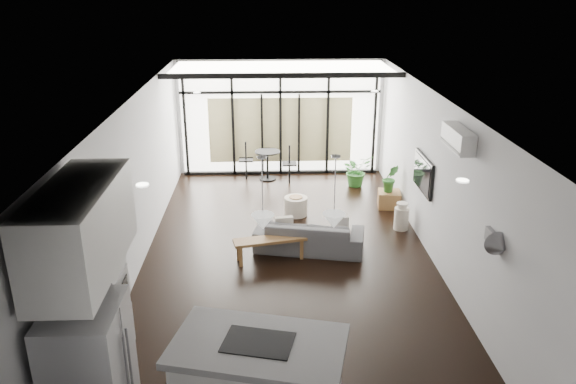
{
  "coord_description": "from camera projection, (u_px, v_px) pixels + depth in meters",
  "views": [
    {
      "loc": [
        -0.35,
        -8.42,
        4.57
      ],
      "look_at": [
        0.0,
        0.3,
        1.25
      ],
      "focal_mm": 35.0,
      "sensor_mm": 36.0,
      "label": 1
    }
  ],
  "objects": [
    {
      "name": "floor",
      "position": [
        289.0,
        267.0,
        9.5
      ],
      "size": [
        5.0,
        10.0,
        0.0
      ],
      "primitive_type": "cube",
      "color": "black",
      "rests_on": "ground"
    },
    {
      "name": "ceiling",
      "position": [
        289.0,
        104.0,
        8.5
      ],
      "size": [
        5.0,
        10.0,
        0.0
      ],
      "primitive_type": "cube",
      "color": "white",
      "rests_on": "ground"
    },
    {
      "name": "wall_left",
      "position": [
        132.0,
        192.0,
        8.91
      ],
      "size": [
        0.02,
        10.0,
        2.8
      ],
      "primitive_type": "cube",
      "color": "silver",
      "rests_on": "ground"
    },
    {
      "name": "wall_right",
      "position": [
        443.0,
        188.0,
        9.09
      ],
      "size": [
        0.02,
        10.0,
        2.8
      ],
      "primitive_type": "cube",
      "color": "silver",
      "rests_on": "ground"
    },
    {
      "name": "wall_back",
      "position": [
        280.0,
        118.0,
        13.67
      ],
      "size": [
        5.0,
        0.02,
        2.8
      ],
      "primitive_type": "cube",
      "color": "silver",
      "rests_on": "ground"
    },
    {
      "name": "glazing",
      "position": [
        280.0,
        119.0,
        13.56
      ],
      "size": [
        5.0,
        0.2,
        2.8
      ],
      "primitive_type": "cube",
      "color": "black",
      "rests_on": "ground"
    },
    {
      "name": "skylight",
      "position": [
        281.0,
        67.0,
        12.25
      ],
      "size": [
        4.7,
        1.9,
        0.06
      ],
      "primitive_type": "cube",
      "color": "white",
      "rests_on": "ceiling"
    },
    {
      "name": "neighbour_building",
      "position": [
        280.0,
        130.0,
        13.73
      ],
      "size": [
        3.5,
        0.02,
        1.6
      ],
      "primitive_type": "cube",
      "color": "beige",
      "rests_on": "ground"
    },
    {
      "name": "island",
      "position": [
        259.0,
        381.0,
        6.07
      ],
      "size": [
        2.03,
        1.49,
        1.0
      ],
      "primitive_type": "cube",
      "rotation": [
        0.0,
        0.0,
        -0.24
      ],
      "color": "silver",
      "rests_on": "floor"
    },
    {
      "name": "cooktop",
      "position": [
        258.0,
        342.0,
        5.89
      ],
      "size": [
        0.82,
        0.65,
        0.01
      ],
      "primitive_type": "cube",
      "rotation": [
        0.0,
        0.0,
        -0.24
      ],
      "color": "black",
      "rests_on": "island"
    },
    {
      "name": "appliance_column",
      "position": [
        99.0,
        319.0,
        6.13
      ],
      "size": [
        0.56,
        0.59,
        2.18
      ],
      "primitive_type": "cube",
      "color": "silver",
      "rests_on": "floor"
    },
    {
      "name": "upper_cabinets",
      "position": [
        81.0,
        229.0,
        5.32
      ],
      "size": [
        0.62,
        1.75,
        0.86
      ],
      "primitive_type": "cube",
      "color": "silver",
      "rests_on": "wall_left"
    },
    {
      "name": "pendant_left",
      "position": [
        263.0,
        222.0,
        6.29
      ],
      "size": [
        0.26,
        0.26,
        0.18
      ],
      "primitive_type": "cone",
      "color": "white",
      "rests_on": "ceiling"
    },
    {
      "name": "pendant_right",
      "position": [
        334.0,
        221.0,
        6.32
      ],
      "size": [
        0.26,
        0.26,
        0.18
      ],
      "primitive_type": "cone",
      "color": "white",
      "rests_on": "ceiling"
    },
    {
      "name": "sofa",
      "position": [
        309.0,
        230.0,
        10.0
      ],
      "size": [
        2.01,
        0.94,
        0.76
      ],
      "primitive_type": "imported",
      "rotation": [
        0.0,
        0.0,
        2.94
      ],
      "color": "#4E4D50",
      "rests_on": "floor"
    },
    {
      "name": "console_bench",
      "position": [
        270.0,
        249.0,
        9.69
      ],
      "size": [
        1.29,
        0.58,
        0.4
      ],
      "primitive_type": "cube",
      "rotation": [
        0.0,
        0.0,
        0.22
      ],
      "color": "brown",
      "rests_on": "floor"
    },
    {
      "name": "pouf",
      "position": [
        296.0,
        206.0,
        11.54
      ],
      "size": [
        0.6,
        0.6,
        0.38
      ],
      "primitive_type": "cylinder",
      "rotation": [
        0.0,
        0.0,
        0.3
      ],
      "color": "beige",
      "rests_on": "floor"
    },
    {
      "name": "crate",
      "position": [
        389.0,
        199.0,
        11.95
      ],
      "size": [
        0.52,
        0.52,
        0.35
      ],
      "primitive_type": "cube",
      "rotation": [
        0.0,
        0.0,
        -0.14
      ],
      "color": "brown",
      "rests_on": "floor"
    },
    {
      "name": "plant_tall",
      "position": [
        356.0,
        174.0,
        13.14
      ],
      "size": [
        0.92,
        0.96,
        0.58
      ],
      "primitive_type": "imported",
      "rotation": [
        0.0,
        0.0,
        0.45
      ],
      "color": "#2B6926",
      "rests_on": "floor"
    },
    {
      "name": "plant_crate",
      "position": [
        390.0,
        186.0,
        11.84
      ],
      "size": [
        0.33,
        0.61,
        0.27
      ],
      "primitive_type": "imported",
      "rotation": [
        0.0,
        0.0,
        0.0
      ],
      "color": "#2B6926",
      "rests_on": "crate"
    },
    {
      "name": "milk_can",
      "position": [
        401.0,
        216.0,
        10.85
      ],
      "size": [
        0.3,
        0.3,
        0.55
      ],
      "primitive_type": "cylinder",
      "rotation": [
        0.0,
        0.0,
        0.07
      ],
      "color": "beige",
      "rests_on": "floor"
    },
    {
      "name": "bistro_set",
      "position": [
        268.0,
        164.0,
        13.53
      ],
      "size": [
        1.72,
        1.11,
        0.77
      ],
      "primitive_type": "cube",
      "rotation": [
        0.0,
        0.0,
        -0.32
      ],
      "color": "black",
      "rests_on": "floor"
    },
    {
      "name": "tv",
      "position": [
        423.0,
        174.0,
        10.06
      ],
      "size": [
        0.05,
        1.1,
        0.65
      ],
      "primitive_type": "cube",
      "color": "black",
      "rests_on": "wall_right"
    },
    {
      "name": "ac_unit",
      "position": [
        458.0,
        138.0,
        7.97
      ],
      "size": [
        0.22,
        0.9,
        0.3
      ],
      "primitive_type": "cube",
      "color": "silver",
      "rests_on": "wall_right"
    },
    {
      "name": "framed_art",
      "position": [
        125.0,
        195.0,
        8.39
      ],
      "size": [
        0.04,
        0.7,
        0.9
      ],
      "primitive_type": "cube",
      "color": "black",
      "rests_on": "wall_left"
    }
  ]
}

